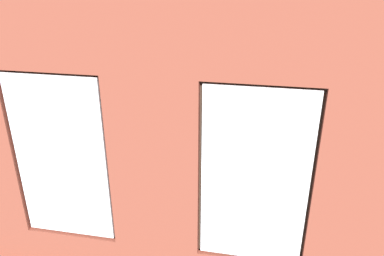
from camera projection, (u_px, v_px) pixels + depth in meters
name	position (u px, v px, depth m)	size (l,w,h in m)	color
ground_plane	(199.00, 175.00, 6.81)	(6.40, 6.03, 0.10)	brown
brick_wall_with_windows	(154.00, 165.00, 3.78)	(5.80, 0.30, 3.24)	brown
white_wall_right	(35.00, 81.00, 6.46)	(0.10, 5.03, 3.24)	silver
couch_by_window	(130.00, 221.00, 4.98)	(1.87, 0.87, 0.80)	black
couch_left	(327.00, 165.00, 6.37)	(0.91, 1.97, 0.80)	black
coffee_table	(195.00, 144.00, 7.07)	(1.31, 0.79, 0.41)	tan
cup_ceramic	(195.00, 139.00, 7.03)	(0.08, 0.08, 0.10)	#B23D38
candle_jar	(173.00, 140.00, 6.99)	(0.08, 0.08, 0.09)	#B7333D
table_plant_small	(215.00, 135.00, 7.07)	(0.11, 0.11, 0.19)	#47423D
remote_gray	(187.00, 138.00, 7.16)	(0.05, 0.17, 0.02)	#59595B
remote_silver	(199.00, 144.00, 6.92)	(0.05, 0.17, 0.02)	#B2B2B7
media_console	(79.00, 135.00, 7.55)	(1.20, 0.42, 0.59)	black
tv_flatscreen	(75.00, 104.00, 7.28)	(1.12, 0.20, 0.75)	black
papasan_chair	(163.00, 112.00, 8.33)	(1.10, 1.10, 0.69)	olive
potted_plant_mid_room_small	(251.00, 133.00, 7.45)	(0.35, 0.35, 0.55)	brown
potted_plant_corner_near_left	(325.00, 106.00, 7.89)	(0.78, 0.78, 1.12)	brown
potted_plant_near_tv	(77.00, 132.00, 6.28)	(1.00, 1.08, 1.31)	#47423D
potted_plant_between_couches	(234.00, 216.00, 4.68)	(0.93, 0.87, 1.10)	#47423D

